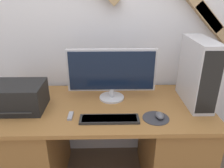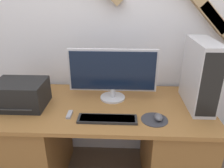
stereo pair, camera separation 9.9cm
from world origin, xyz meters
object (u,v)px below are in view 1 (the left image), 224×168
Objects in this scene: computer_tower at (198,73)px; printer at (19,97)px; keyboard at (109,119)px; mouse at (160,115)px; remote_control at (70,116)px; monitor at (112,72)px.

computer_tower is 1.34× the size of printer.
computer_tower is (0.68, 0.25, 0.24)m from keyboard.
computer_tower is (0.32, 0.24, 0.23)m from mouse.
printer is (-1.03, 0.16, 0.08)m from mouse.
remote_control is (-0.28, 0.05, -0.00)m from keyboard.
computer_tower reaches higher than keyboard.
mouse is at bearing 2.80° from keyboard.
computer_tower is at bearing 3.22° from printer.
computer_tower is at bearing -7.02° from monitor.
keyboard is 0.82× the size of computer_tower.
remote_control is (-0.63, 0.03, -0.02)m from mouse.
printer is at bearing -167.35° from monitor.
printer reaches higher than mouse.
keyboard is at bearing -10.09° from remote_control.
monitor reaches higher than printer.
computer_tower is 5.00× the size of remote_control.
keyboard is 0.35m from mouse.
printer is at bearing 165.29° from keyboard.
monitor is 1.39× the size of computer_tower.
printer is at bearing 162.19° from remote_control.
mouse is 0.46m from computer_tower.
mouse reaches higher than keyboard.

